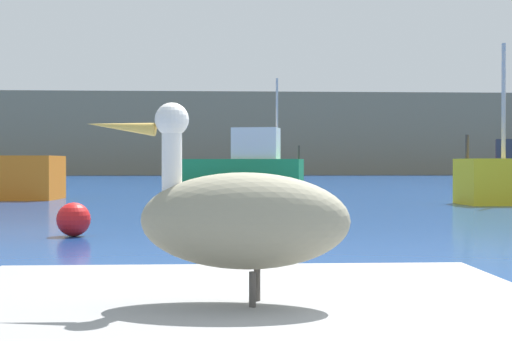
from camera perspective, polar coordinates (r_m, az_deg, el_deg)
The scene contains 4 objects.
hillside_backdrop at distance 84.03m, azimuth -2.09°, elevation 2.56°, with size 140.00×10.21×8.33m, color #7F755B.
pelican at distance 3.50m, azimuth -1.07°, elevation -3.40°, with size 1.21×0.62×0.89m.
fishing_boat_green at distance 41.58m, azimuth -0.83°, elevation 0.35°, with size 6.70×3.55×5.62m.
mooring_buoy at distance 13.62m, azimuth -12.95°, elevation -3.44°, with size 0.57×0.57×0.57m, color red.
Camera 1 is at (-1.59, -4.31, 1.23)m, focal length 55.76 mm.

